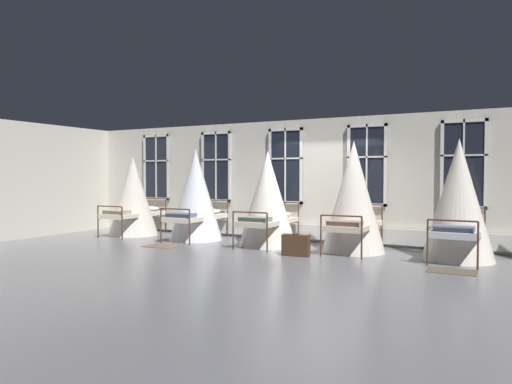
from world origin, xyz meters
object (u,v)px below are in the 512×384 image
object	(u,v)px
cot_first	(133,197)
cot_fifth	(458,201)
cot_second	(196,196)
cot_fourth	(354,198)
cot_third	(268,200)
suitcase_dark	(296,245)

from	to	relation	value
cot_first	cot_fifth	size ratio (longest dim) A/B	0.92
cot_second	cot_fourth	distance (m)	4.12
cot_first	cot_fourth	distance (m)	6.20
cot_first	cot_fourth	world-z (taller)	cot_fourth
cot_first	cot_fourth	size ratio (longest dim) A/B	0.91
cot_third	cot_second	bearing A→B (deg)	87.15
cot_first	cot_third	size ratio (longest dim) A/B	0.98
cot_second	suitcase_dark	world-z (taller)	cot_second
cot_first	cot_fifth	distance (m)	8.29
cot_first	cot_fifth	bearing A→B (deg)	-91.09
cot_third	cot_fifth	world-z (taller)	cot_fifth
cot_first	suitcase_dark	world-z (taller)	cot_first
cot_second	cot_third	world-z (taller)	cot_second
cot_fifth	suitcase_dark	world-z (taller)	cot_fifth
cot_second	cot_fifth	distance (m)	6.20
cot_third	suitcase_dark	xyz separation A→B (m)	(1.15, -1.03, -0.86)
cot_fourth	cot_fifth	world-z (taller)	cot_fourth
cot_second	cot_fifth	size ratio (longest dim) A/B	0.98
cot_second	cot_fifth	bearing A→B (deg)	-91.84
cot_third	cot_fourth	world-z (taller)	cot_fourth
cot_fourth	suitcase_dark	world-z (taller)	cot_fourth
cot_fourth	cot_third	bearing A→B (deg)	91.15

